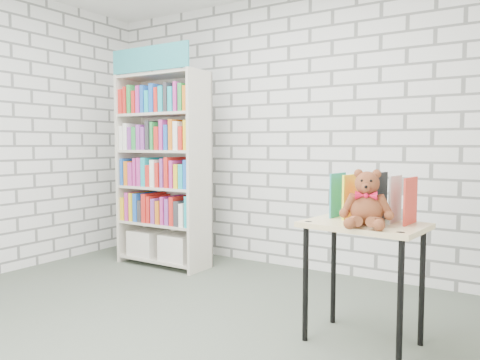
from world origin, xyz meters
The scene contains 6 objects.
ground centered at (0.00, 0.00, 0.00)m, with size 4.50×4.50×0.00m, color #4A5346.
room_shell centered at (0.00, 0.00, 1.78)m, with size 4.52×4.02×2.81m.
bookshelf centered at (-1.13, 1.36, 1.02)m, with size 1.00×0.39×2.25m.
display_table centered at (1.27, 0.54, 0.67)m, with size 0.77×0.57×0.78m.
table_books centered at (1.28, 0.66, 0.93)m, with size 0.53×0.27×0.30m.
teddy_bear centered at (1.31, 0.43, 0.92)m, with size 0.31×0.30×0.34m.
Camera 1 is at (2.16, -2.34, 1.27)m, focal length 35.00 mm.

